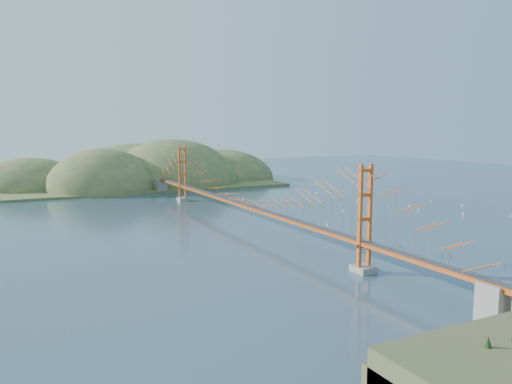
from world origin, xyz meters
name	(u,v)px	position (x,y,z in m)	size (l,w,h in m)	color
ground	(243,225)	(0.00, 0.00, 0.00)	(320.00, 320.00, 0.00)	#2B4457
bridge	(243,181)	(0.00, 0.18, 7.01)	(2.20, 94.40, 12.00)	gray
far_headlands	(147,183)	(2.21, 68.52, 0.00)	(84.00, 58.00, 25.00)	olive
sailboat_13	(511,216)	(45.01, -14.71, 0.14)	(0.55, 0.55, 0.57)	white
sailboat_3	(250,212)	(6.02, 9.55, 0.13)	(0.54, 0.54, 0.56)	white
sailboat_1	(388,205)	(33.99, 4.24, 0.15)	(0.65, 0.65, 0.68)	white
sailboat_16	(341,205)	(25.71, 8.74, 0.14)	(0.56, 0.56, 0.63)	white
sailboat_7	(291,187)	(32.93, 39.76, 0.15)	(0.60, 0.58, 0.68)	white
sailboat_9	(431,200)	(47.64, 6.08, 0.14)	(0.54, 0.54, 0.61)	white
sailboat_15	(317,192)	(33.02, 28.17, 0.15)	(0.60, 0.60, 0.68)	white
sailboat_12	(243,199)	(12.34, 25.72, 0.16)	(0.64, 0.55, 0.73)	white
sailboat_5	(462,205)	(47.67, -2.03, 0.14)	(0.45, 0.52, 0.59)	white
sailboat_8	(358,202)	(31.88, 11.16, 0.15)	(0.56, 0.48, 0.65)	white
sailboat_11	(408,196)	(47.18, 12.48, 0.15)	(0.60, 0.60, 0.64)	white
sailboat_0	(327,225)	(11.68, -6.71, 0.15)	(0.59, 0.59, 0.66)	white
sailboat_4	(410,206)	(37.51, 1.90, 0.15)	(0.58, 0.63, 0.71)	white
sailboat_2	(418,210)	(34.93, -2.94, 0.14)	(0.50, 0.46, 0.57)	white
sailboat_14	(343,211)	(22.19, 3.14, 0.14)	(0.41, 0.50, 0.59)	white
sailboat_extra_0	(463,215)	(38.42, -10.15, 0.15)	(0.60, 0.59, 0.67)	white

